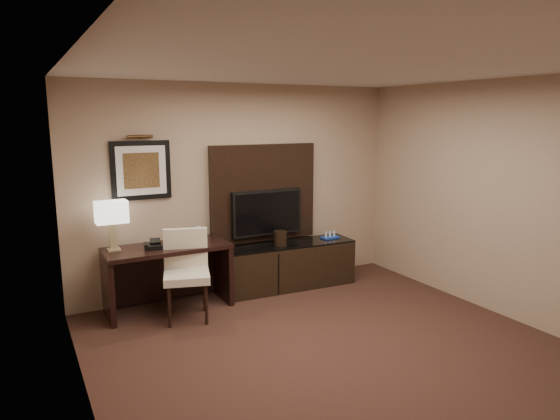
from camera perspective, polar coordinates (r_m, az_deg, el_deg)
floor at (r=4.93m, az=8.14°, el=-17.03°), size 4.50×5.00×0.01m
ceiling at (r=4.40m, az=9.10°, el=16.02°), size 4.50×5.00×0.01m
wall_back at (r=6.61m, az=-4.47°, el=2.53°), size 4.50×0.01×2.70m
wall_left at (r=3.64m, az=-21.28°, el=-4.88°), size 0.01×5.00×2.70m
wall_right at (r=6.08m, az=25.86°, el=0.78°), size 0.01×5.00×2.70m
desk at (r=6.14m, az=-12.64°, el=-7.55°), size 1.46×0.64×0.78m
credenza at (r=6.77m, az=1.11°, el=-6.32°), size 1.79×0.59×0.61m
tv_wall_panel at (r=6.70m, az=-1.90°, el=1.97°), size 1.50×0.12×1.30m
tv at (r=6.65m, az=-1.50°, el=-0.28°), size 1.00×0.08×0.60m
artwork at (r=6.15m, az=-15.60°, el=4.38°), size 0.70×0.04×0.70m
picture_light at (r=6.09m, az=-15.71°, el=8.09°), size 0.04×0.04×0.30m
desk_chair at (r=5.76m, az=-10.62°, el=-7.32°), size 0.65×0.70×1.04m
table_lamp at (r=5.95m, az=-18.63°, el=-1.57°), size 0.38×0.23×0.60m
desk_phone at (r=5.94m, az=-14.28°, el=-3.85°), size 0.23×0.21×0.10m
blue_folder at (r=6.05m, az=-11.42°, el=-3.86°), size 0.31×0.36×0.02m
book at (r=5.99m, az=-11.92°, el=-3.00°), size 0.16×0.08×0.23m
water_bottle at (r=6.19m, az=-9.29°, el=-2.69°), size 0.08×0.08×0.18m
ice_bucket at (r=6.55m, az=0.02°, el=-3.25°), size 0.18×0.18×0.19m
minibar_tray at (r=7.00m, az=5.73°, el=-2.86°), size 0.25×0.16×0.09m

